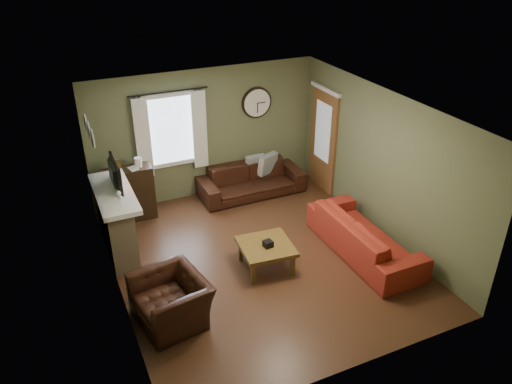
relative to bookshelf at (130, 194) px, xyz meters
name	(u,v)px	position (x,y,z in m)	size (l,w,h in m)	color
floor	(260,258)	(1.66, -2.19, -0.52)	(4.60, 5.20, 0.00)	#432616
ceiling	(261,110)	(1.66, -2.19, 2.08)	(4.60, 5.20, 0.00)	white
wall_left	(111,222)	(-0.64, -2.19, 0.78)	(0.00, 5.20, 2.60)	#5B6240
wall_right	(382,164)	(3.96, -2.19, 0.78)	(0.00, 5.20, 2.60)	#5B6240
wall_back	(205,134)	(1.66, 0.41, 0.78)	(4.60, 0.00, 2.60)	#5B6240
wall_front	(357,288)	(1.66, -4.79, 0.78)	(4.60, 0.00, 2.60)	#5B6240
fireplace	(117,225)	(-0.44, -1.04, 0.03)	(0.40, 1.40, 1.10)	tan
firebox	(130,235)	(-0.25, -1.04, -0.22)	(0.04, 0.60, 0.55)	black
mantel	(114,193)	(-0.41, -1.04, 0.62)	(0.58, 1.60, 0.08)	white
tv	(111,177)	(-0.39, -0.89, 0.83)	(0.60, 0.08, 0.35)	black
tv_screen	(116,173)	(-0.31, -0.89, 0.89)	(0.02, 0.62, 0.36)	#994C3F
medallion_left	(93,139)	(-0.62, -1.39, 1.73)	(0.28, 0.28, 0.03)	white
medallion_mid	(89,130)	(-0.62, -1.04, 1.73)	(0.28, 0.28, 0.03)	white
medallion_right	(86,123)	(-0.62, -0.69, 1.73)	(0.28, 0.28, 0.03)	white
window_pane	(170,130)	(0.96, 0.39, 0.98)	(1.00, 0.02, 1.30)	silver
curtain_rod	(168,92)	(0.96, 0.29, 1.75)	(0.03, 0.03, 1.50)	black
curtain_left	(143,139)	(0.41, 0.29, 0.93)	(0.28, 0.04, 1.55)	silver
curtain_right	(200,130)	(1.51, 0.29, 0.93)	(0.28, 0.04, 1.55)	silver
wall_clock	(257,103)	(2.76, 0.36, 1.28)	(0.64, 0.06, 0.64)	white
door	(323,141)	(3.93, -0.34, 0.53)	(0.05, 0.90, 2.10)	brown
bookshelf	(130,194)	(0.00, 0.00, 0.00)	(0.88, 0.37, 1.04)	black
book	(130,174)	(0.03, -0.09, 0.44)	(0.15, 0.21, 0.02)	brown
sofa_brown	(251,180)	(2.46, -0.03, -0.21)	(2.15, 0.84, 0.63)	black
pillow_left	(268,164)	(2.88, 0.08, 0.03)	(0.44, 0.13, 0.44)	gray
pillow_right	(255,164)	(2.64, 0.18, 0.03)	(0.40, 0.12, 0.40)	gray
sofa_red	(364,236)	(3.33, -2.75, -0.18)	(2.31, 0.90, 0.68)	maroon
armchair	(171,300)	(-0.08, -2.99, -0.19)	(1.04, 0.91, 0.67)	black
coffee_table	(266,256)	(1.64, -2.44, -0.30)	(0.82, 0.82, 0.44)	brown
tissue_box	(268,248)	(1.65, -2.50, -0.12)	(0.13, 0.13, 0.10)	black
wine_glass_a	(121,202)	(-0.39, -1.65, 0.76)	(0.07, 0.07, 0.21)	white
wine_glass_b	(119,198)	(-0.39, -1.49, 0.76)	(0.07, 0.07, 0.21)	white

